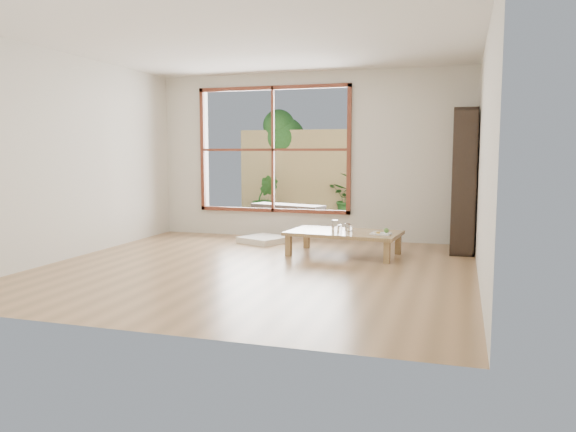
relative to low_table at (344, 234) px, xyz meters
name	(u,v)px	position (x,y,z in m)	size (l,w,h in m)	color
ground	(256,268)	(-0.83, -1.12, -0.28)	(5.00, 5.00, 0.00)	#A97F54
low_table	(344,234)	(0.00, 0.00, 0.00)	(1.53, 0.96, 0.32)	olive
floor_cushion	(264,239)	(-1.37, 0.69, -0.24)	(0.61, 0.61, 0.09)	white
bookshelf	(464,181)	(1.50, 0.78, 0.69)	(0.31, 0.87, 1.94)	black
glass_tall	(335,226)	(-0.11, -0.07, 0.12)	(0.08, 0.08, 0.16)	silver
glass_mid	(350,228)	(0.08, 0.00, 0.08)	(0.07, 0.07, 0.09)	silver
glass_short	(348,227)	(0.03, 0.11, 0.08)	(0.07, 0.07, 0.09)	silver
glass_small	(339,228)	(-0.07, 0.03, 0.08)	(0.07, 0.07, 0.08)	silver
food_tray	(382,233)	(0.52, -0.12, 0.06)	(0.27, 0.21, 0.08)	white
deck	(293,228)	(-1.43, 2.44, -0.28)	(2.80, 2.00, 0.05)	#372F28
garden_bench	(288,208)	(-1.44, 2.14, 0.11)	(1.39, 0.74, 0.42)	black
bamboo_fence	(308,176)	(-1.43, 3.44, 0.62)	(2.80, 0.06, 1.80)	tan
shrub_right	(353,198)	(-0.49, 3.27, 0.22)	(0.85, 0.74, 0.95)	#276123
shrub_left	(265,198)	(-2.16, 2.98, 0.20)	(0.50, 0.40, 0.91)	#276123
garden_tree	(280,139)	(-2.10, 3.74, 1.35)	(1.04, 0.85, 2.22)	#4C3D2D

